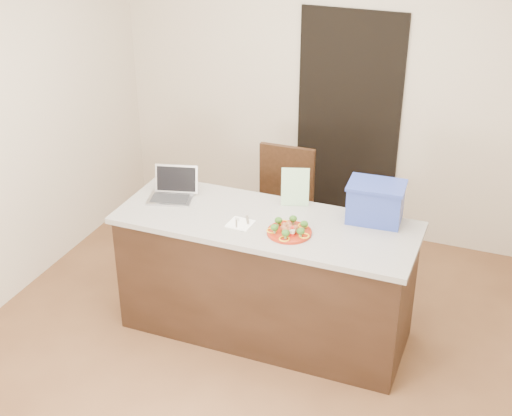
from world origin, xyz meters
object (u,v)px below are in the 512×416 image
at_px(island, 265,277).
at_px(laptop, 173,189).
at_px(plate, 289,232).
at_px(napkin, 240,224).
at_px(yogurt_bottle, 292,233).
at_px(blue_box, 376,202).
at_px(chair, 282,202).

xyz_separation_m(island, laptop, (-0.75, 0.09, 0.52)).
relative_size(island, laptop, 5.78).
bearing_deg(plate, napkin, -179.91).
xyz_separation_m(yogurt_bottle, blue_box, (0.44, 0.43, 0.11)).
bearing_deg(yogurt_bottle, island, 147.59).
relative_size(island, chair, 1.99).
distance_m(napkin, laptop, 0.64).
bearing_deg(napkin, blue_box, 25.20).
relative_size(island, yogurt_bottle, 26.64).
bearing_deg(napkin, chair, 93.56).
bearing_deg(yogurt_bottle, chair, 112.87).
bearing_deg(plate, laptop, 168.11).
bearing_deg(chair, yogurt_bottle, -68.01).
bearing_deg(chair, plate, -68.84).
xyz_separation_m(island, blue_box, (0.68, 0.27, 0.60)).
distance_m(plate, laptop, 0.97).
xyz_separation_m(plate, laptop, (-0.95, 0.20, 0.05)).
bearing_deg(island, laptop, 173.22).
bearing_deg(plate, chair, 112.05).
bearing_deg(island, blue_box, 21.92).
relative_size(napkin, blue_box, 0.41).
distance_m(napkin, blue_box, 0.92).
bearing_deg(napkin, laptop, 161.64).
bearing_deg(chair, napkin, -87.32).
bearing_deg(napkin, island, 38.71).
relative_size(plate, blue_box, 0.75).
bearing_deg(napkin, yogurt_bottle, -6.10).
distance_m(island, napkin, 0.49).
xyz_separation_m(island, napkin, (-0.14, -0.11, 0.46)).
xyz_separation_m(napkin, chair, (-0.06, 1.01, -0.33)).
relative_size(island, blue_box, 5.24).
distance_m(plate, yogurt_bottle, 0.06).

